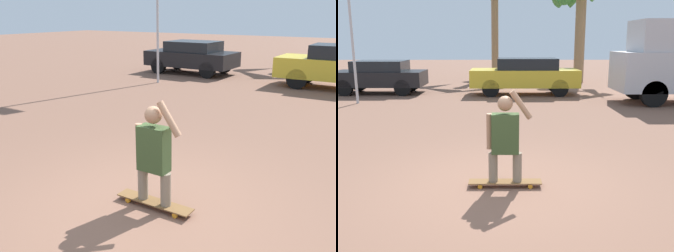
% 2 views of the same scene
% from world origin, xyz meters
% --- Properties ---
extents(ground_plane, '(80.00, 80.00, 0.00)m').
position_xyz_m(ground_plane, '(0.00, 0.00, 0.00)').
color(ground_plane, brown).
extents(skateboard, '(1.13, 0.23, 0.09)m').
position_xyz_m(skateboard, '(0.08, 0.06, 0.07)').
color(skateboard, brown).
rests_on(skateboard, ground_plane).
extents(person_skateboarder, '(0.69, 0.23, 1.42)m').
position_xyz_m(person_skateboarder, '(0.08, 0.06, 0.82)').
color(person_skateboarder, gray).
rests_on(person_skateboarder, skateboard).
extents(parked_car_yellow, '(4.47, 1.70, 1.51)m').
position_xyz_m(parked_car_yellow, '(0.95, 10.32, 0.81)').
color(parked_car_yellow, black).
rests_on(parked_car_yellow, ground_plane).
extents(parked_car_black, '(3.83, 1.83, 1.39)m').
position_xyz_m(parked_car_black, '(-5.24, 10.70, 0.75)').
color(parked_car_black, black).
rests_on(parked_car_black, ground_plane).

